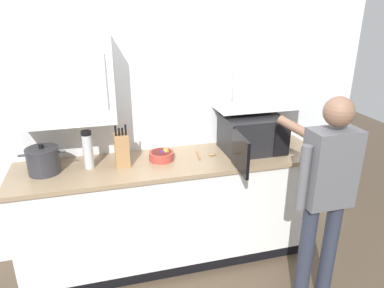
{
  "coord_description": "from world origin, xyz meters",
  "views": [
    {
      "loc": [
        -0.56,
        -1.81,
        2.15
      ],
      "look_at": [
        0.15,
        0.81,
        1.1
      ],
      "focal_mm": 33.46,
      "sensor_mm": 36.0,
      "label": 1
    }
  ],
  "objects_px": {
    "stock_pot": "(43,161)",
    "person_figure": "(326,187)",
    "wooden_spoon": "(206,155)",
    "thermos_flask": "(88,150)",
    "fruit_bowl": "(162,155)",
    "microwave_oven": "(250,134)",
    "knife_block": "(122,150)"
  },
  "relations": [
    {
      "from": "stock_pot",
      "to": "knife_block",
      "type": "bearing_deg",
      "value": -0.9
    },
    {
      "from": "knife_block",
      "to": "stock_pot",
      "type": "xyz_separation_m",
      "value": [
        -0.59,
        0.01,
        -0.03
      ]
    },
    {
      "from": "knife_block",
      "to": "person_figure",
      "type": "distance_m",
      "value": 1.56
    },
    {
      "from": "wooden_spoon",
      "to": "knife_block",
      "type": "bearing_deg",
      "value": 179.93
    },
    {
      "from": "microwave_oven",
      "to": "wooden_spoon",
      "type": "relative_size",
      "value": 4.22
    },
    {
      "from": "thermos_flask",
      "to": "fruit_bowl",
      "type": "xyz_separation_m",
      "value": [
        0.58,
        0.01,
        -0.11
      ]
    },
    {
      "from": "knife_block",
      "to": "stock_pot",
      "type": "relative_size",
      "value": 1.02
    },
    {
      "from": "fruit_bowl",
      "to": "person_figure",
      "type": "distance_m",
      "value": 1.3
    },
    {
      "from": "wooden_spoon",
      "to": "person_figure",
      "type": "relative_size",
      "value": 0.11
    },
    {
      "from": "microwave_oven",
      "to": "thermos_flask",
      "type": "xyz_separation_m",
      "value": [
        -1.36,
        0.0,
        -0.0
      ]
    },
    {
      "from": "stock_pot",
      "to": "fruit_bowl",
      "type": "bearing_deg",
      "value": 0.58
    },
    {
      "from": "microwave_oven",
      "to": "wooden_spoon",
      "type": "xyz_separation_m",
      "value": [
        -0.4,
        -0.01,
        -0.15
      ]
    },
    {
      "from": "stock_pot",
      "to": "fruit_bowl",
      "type": "height_order",
      "value": "stock_pot"
    },
    {
      "from": "knife_block",
      "to": "wooden_spoon",
      "type": "height_order",
      "value": "knife_block"
    },
    {
      "from": "microwave_oven",
      "to": "person_figure",
      "type": "distance_m",
      "value": 0.84
    },
    {
      "from": "fruit_bowl",
      "to": "wooden_spoon",
      "type": "bearing_deg",
      "value": -2.93
    },
    {
      "from": "stock_pot",
      "to": "fruit_bowl",
      "type": "xyz_separation_m",
      "value": [
        0.92,
        0.01,
        -0.06
      ]
    },
    {
      "from": "stock_pot",
      "to": "fruit_bowl",
      "type": "relative_size",
      "value": 1.64
    },
    {
      "from": "stock_pot",
      "to": "person_figure",
      "type": "bearing_deg",
      "value": -22.51
    },
    {
      "from": "wooden_spoon",
      "to": "thermos_flask",
      "type": "bearing_deg",
      "value": 179.24
    },
    {
      "from": "wooden_spoon",
      "to": "fruit_bowl",
      "type": "bearing_deg",
      "value": 177.07
    },
    {
      "from": "microwave_oven",
      "to": "fruit_bowl",
      "type": "bearing_deg",
      "value": 179.29
    },
    {
      "from": "fruit_bowl",
      "to": "wooden_spoon",
      "type": "relative_size",
      "value": 1.13
    },
    {
      "from": "knife_block",
      "to": "fruit_bowl",
      "type": "xyz_separation_m",
      "value": [
        0.32,
        0.02,
        -0.09
      ]
    },
    {
      "from": "thermos_flask",
      "to": "stock_pot",
      "type": "height_order",
      "value": "thermos_flask"
    },
    {
      "from": "thermos_flask",
      "to": "person_figure",
      "type": "relative_size",
      "value": 0.19
    },
    {
      "from": "thermos_flask",
      "to": "stock_pot",
      "type": "xyz_separation_m",
      "value": [
        -0.33,
        -0.0,
        -0.05
      ]
    },
    {
      "from": "thermos_flask",
      "to": "fruit_bowl",
      "type": "relative_size",
      "value": 1.49
    },
    {
      "from": "stock_pot",
      "to": "fruit_bowl",
      "type": "distance_m",
      "value": 0.92
    },
    {
      "from": "thermos_flask",
      "to": "knife_block",
      "type": "height_order",
      "value": "knife_block"
    },
    {
      "from": "stock_pot",
      "to": "wooden_spoon",
      "type": "bearing_deg",
      "value": -0.45
    },
    {
      "from": "knife_block",
      "to": "wooden_spoon",
      "type": "xyz_separation_m",
      "value": [
        0.7,
        -0.0,
        -0.12
      ]
    }
  ]
}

